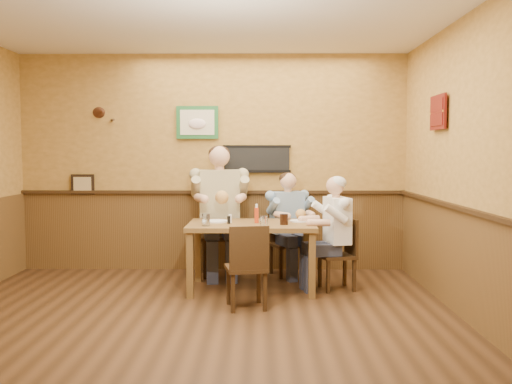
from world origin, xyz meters
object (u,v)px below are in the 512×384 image
(chair_near_side, at_px, (246,266))
(pepper_shaker, at_px, (229,220))
(diner_tan_shirt, at_px, (219,217))
(diner_white_elder, at_px, (337,239))
(dining_table, at_px, (252,231))
(chair_back_left, at_px, (219,235))
(hot_sauce_bottle, at_px, (257,214))
(diner_blue_polo, at_px, (287,229))
(chair_right_end, at_px, (337,254))
(cola_tumbler, at_px, (284,219))
(salt_shaker, at_px, (230,219))
(water_glass_left, at_px, (206,220))
(water_glass_mid, at_px, (264,222))
(chair_back_right, at_px, (287,243))

(chair_near_side, distance_m, pepper_shaker, 0.80)
(diner_tan_shirt, bearing_deg, diner_white_elder, -35.59)
(dining_table, height_order, chair_back_left, chair_back_left)
(diner_white_elder, xyz_separation_m, hot_sauce_bottle, (-0.90, -0.01, 0.28))
(dining_table, distance_m, diner_blue_polo, 0.87)
(chair_right_end, bearing_deg, cola_tumbler, -88.09)
(cola_tumbler, distance_m, salt_shaker, 0.61)
(hot_sauce_bottle, bearing_deg, salt_shaker, 177.43)
(chair_right_end, bearing_deg, water_glass_left, -91.84)
(dining_table, relative_size, chair_near_side, 1.68)
(chair_near_side, xyz_separation_m, pepper_shaker, (-0.21, 0.68, 0.38))
(chair_right_end, height_order, water_glass_left, water_glass_left)
(dining_table, relative_size, water_glass_mid, 11.60)
(diner_white_elder, height_order, water_glass_mid, diner_white_elder)
(chair_back_left, distance_m, chair_near_side, 1.54)
(dining_table, bearing_deg, diner_tan_shirt, 119.02)
(diner_blue_polo, distance_m, pepper_shaker, 1.09)
(chair_right_end, xyz_separation_m, pepper_shaker, (-1.20, -0.09, 0.39))
(chair_near_side, relative_size, cola_tumbler, 7.11)
(chair_back_left, xyz_separation_m, chair_right_end, (1.37, -0.73, -0.11))
(dining_table, relative_size, cola_tumbler, 11.92)
(diner_white_elder, relative_size, hot_sauce_bottle, 5.92)
(chair_back_left, bearing_deg, hot_sauce_bottle, -65.18)
(diner_white_elder, bearing_deg, hot_sauce_bottle, -101.26)
(cola_tumbler, bearing_deg, chair_right_end, 13.85)
(chair_right_end, xyz_separation_m, hot_sauce_bottle, (-0.90, -0.01, 0.45))
(water_glass_mid, xyz_separation_m, pepper_shaker, (-0.39, 0.29, -0.02))
(water_glass_left, xyz_separation_m, salt_shaker, (0.25, 0.26, -0.02))
(diner_white_elder, bearing_deg, chair_back_right, -156.65)
(diner_tan_shirt, height_order, salt_shaker, diner_tan_shirt)
(diner_blue_polo, relative_size, water_glass_left, 8.86)
(chair_right_end, height_order, diner_white_elder, diner_white_elder)
(diner_blue_polo, xyz_separation_m, pepper_shaker, (-0.68, -0.83, 0.22))
(cola_tumbler, distance_m, hot_sauce_bottle, 0.33)
(diner_tan_shirt, xyz_separation_m, pepper_shaker, (0.16, -0.81, 0.07))
(diner_blue_polo, distance_m, cola_tumbler, 0.92)
(chair_near_side, distance_m, water_glass_left, 0.79)
(chair_back_left, height_order, cola_tumbler, chair_back_left)
(chair_back_left, distance_m, water_glass_left, 1.03)
(water_glass_mid, bearing_deg, diner_tan_shirt, 116.53)
(cola_tumbler, xyz_separation_m, salt_shaker, (-0.60, 0.15, -0.01))
(chair_back_right, relative_size, chair_right_end, 1.01)
(chair_near_side, height_order, water_glass_left, water_glass_left)
(cola_tumbler, bearing_deg, diner_tan_shirt, 131.35)
(cola_tumbler, bearing_deg, pepper_shaker, 174.40)
(diner_blue_polo, bearing_deg, hot_sauce_bottle, -138.00)
(dining_table, height_order, salt_shaker, salt_shaker)
(chair_back_right, xyz_separation_m, diner_tan_shirt, (-0.84, -0.01, 0.32))
(chair_back_left, distance_m, chair_back_right, 0.85)
(chair_back_left, xyz_separation_m, pepper_shaker, (0.16, -0.81, 0.28))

